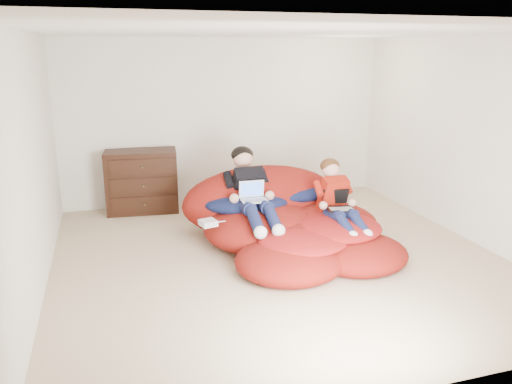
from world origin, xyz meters
name	(u,v)px	position (x,y,z in m)	size (l,w,h in m)	color
room_shell	(278,240)	(0.00, 0.00, 0.22)	(5.10, 5.10, 2.77)	#C7AF8E
dresser	(142,181)	(-1.34, 2.23, 0.46)	(1.07, 0.63, 0.92)	black
beanbag_pile	(287,221)	(0.25, 0.41, 0.28)	(2.40, 2.40, 0.94)	maroon
cream_pillow	(240,181)	(-0.13, 1.21, 0.62)	(0.39, 0.25, 0.25)	silver
older_boy	(250,187)	(-0.17, 0.57, 0.71)	(0.38, 1.33, 0.81)	black
younger_boy	(337,196)	(0.78, 0.12, 0.65)	(0.33, 1.01, 0.75)	#AB1E0F
laptop_white	(253,195)	(-0.17, 0.44, 0.64)	(0.31, 0.26, 0.23)	silver
laptop_black	(338,203)	(0.78, 0.09, 0.56)	(0.35, 0.38, 0.22)	black
power_adapter	(208,223)	(-0.76, 0.25, 0.42)	(0.17, 0.17, 0.07)	silver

